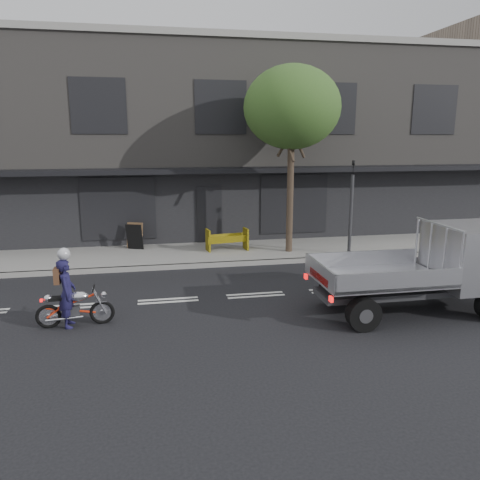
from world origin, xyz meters
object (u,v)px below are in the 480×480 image
at_px(traffic_light_pole, 351,213).
at_px(construction_barrier, 228,240).
at_px(sandwich_board, 135,237).
at_px(street_tree, 292,108).
at_px(flatbed_ute, 454,260).
at_px(motorcycle, 75,307).
at_px(rider, 67,293).

bearing_deg(traffic_light_pole, construction_barrier, 164.42).
relative_size(construction_barrier, sandwich_board, 1.57).
height_order(street_tree, flatbed_ute, street_tree).
relative_size(street_tree, motorcycle, 3.84).
xyz_separation_m(flatbed_ute, sandwich_board, (-8.05, 7.45, -0.65)).
height_order(traffic_light_pole, flatbed_ute, traffic_light_pole).
bearing_deg(sandwich_board, construction_barrier, 6.04).
xyz_separation_m(traffic_light_pole, flatbed_ute, (0.43, -5.29, -0.37)).
relative_size(motorcycle, construction_barrier, 1.15).
bearing_deg(motorcycle, street_tree, 36.68).
relative_size(traffic_light_pole, rider, 2.19).
bearing_deg(traffic_light_pole, flatbed_ute, -85.31).
bearing_deg(construction_barrier, traffic_light_pole, -15.58).
bearing_deg(construction_barrier, rider, -128.73).
distance_m(rider, flatbed_ute, 9.38).
bearing_deg(street_tree, sandwich_board, 166.91).
relative_size(street_tree, rider, 4.22).
xyz_separation_m(motorcycle, sandwich_board, (1.14, 6.81, 0.17)).
bearing_deg(construction_barrier, motorcycle, -127.82).
relative_size(rider, flatbed_ute, 0.33).
height_order(flatbed_ute, construction_barrier, flatbed_ute).
bearing_deg(flatbed_ute, sandwich_board, 137.36).
bearing_deg(street_tree, motorcycle, -140.85).
xyz_separation_m(rider, construction_barrier, (4.68, 5.84, -0.22)).
bearing_deg(traffic_light_pole, motorcycle, -152.02).
height_order(street_tree, traffic_light_pole, street_tree).
xyz_separation_m(motorcycle, flatbed_ute, (9.20, -0.64, 0.82)).
distance_m(street_tree, traffic_light_pole, 4.23).
height_order(street_tree, motorcycle, street_tree).
bearing_deg(traffic_light_pole, street_tree, 156.97).
distance_m(traffic_light_pole, rider, 10.09).
bearing_deg(street_tree, traffic_light_pole, -23.03).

